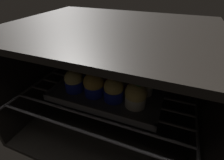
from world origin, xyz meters
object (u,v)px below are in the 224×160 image
object	(u,v)px
muffin_row1_col0	(84,71)
muffin_row1_col1	(102,74)
muffin_row2_col0	(95,63)
muffin_row0_col1	(94,85)
muffin_row1_col3	(144,83)
muffin_row2_col2	(127,69)
baking_tray	(112,87)
muffin_row2_col3	(148,73)
muffin_row0_col3	(136,95)
muffin_row0_col0	(74,81)
muffin_row0_col2	(114,90)
muffin_row2_col1	(111,65)
muffin_row1_col2	(121,79)

from	to	relation	value
muffin_row1_col0	muffin_row1_col1	world-z (taller)	muffin_row1_col1
muffin_row2_col0	muffin_row0_col1	bearing A→B (deg)	-64.24
muffin_row1_col3	muffin_row2_col2	distance (cm)	10.11
baking_tray	muffin_row2_col3	bearing A→B (deg)	31.61
muffin_row0_col3	muffin_row2_col0	size ratio (longest dim) A/B	1.09
muffin_row2_col3	muffin_row0_col3	bearing A→B (deg)	-92.66
muffin_row1_col1	muffin_row2_col3	size ratio (longest dim) A/B	1.05
muffin_row1_col1	muffin_row2_col3	xyz separation A→B (cm)	(14.00, 6.76, -0.29)
muffin_row0_col0	muffin_row2_col0	xyz separation A→B (cm)	(0.37, 13.98, 0.12)
muffin_row0_col2	muffin_row1_col3	world-z (taller)	muffin_row1_col3
baking_tray	muffin_row0_col1	distance (cm)	8.60
muffin_row0_col3	muffin_row2_col1	xyz separation A→B (cm)	(-13.21, 14.06, 0.09)
muffin_row1_col0	muffin_row0_col3	bearing A→B (deg)	-18.71
muffin_row1_col1	muffin_row2_col3	bearing A→B (deg)	25.76
muffin_row0_col1	muffin_row1_col0	size ratio (longest dim) A/B	1.09
muffin_row1_col1	muffin_row2_col1	size ratio (longest dim) A/B	1.11
muffin_row0_col0	muffin_row1_col0	bearing A→B (deg)	91.44
muffin_row0_col1	muffin_row2_col0	distance (cm)	15.46
muffin_row0_col1	muffin_row2_col0	bearing A→B (deg)	115.76
muffin_row0_col2	muffin_row2_col2	xyz separation A→B (cm)	(0.00, 13.48, 0.14)
baking_tray	muffin_row2_col0	xyz separation A→B (cm)	(-10.01, 7.17, 3.98)
muffin_row1_col0	muffin_row2_col1	distance (cm)	10.21
baking_tray	muffin_row0_col2	xyz separation A→B (cm)	(3.23, -6.72, 3.91)
muffin_row0_col0	muffin_row0_col2	size ratio (longest dim) A/B	0.97
muffin_row0_col3	muffin_row1_col1	bearing A→B (deg)	153.20
muffin_row0_col0	muffin_row1_col3	size ratio (longest dim) A/B	0.96
muffin_row0_col2	muffin_row1_col1	size ratio (longest dim) A/B	0.85
baking_tray	muffin_row2_col3	size ratio (longest dim) A/B	4.21
muffin_row2_col0	muffin_row1_col0	bearing A→B (deg)	-94.27
muffin_row2_col0	muffin_row2_col3	world-z (taller)	muffin_row2_col3
muffin_row1_col0	muffin_row2_col0	xyz separation A→B (cm)	(0.54, 7.20, 0.06)
muffin_row0_col1	muffin_row0_col3	distance (cm)	13.28
muffin_row1_col1	muffin_row1_col2	size ratio (longest dim) A/B	1.14
muffin_row2_col3	muffin_row2_col1	bearing A→B (deg)	177.76
muffin_row1_col2	muffin_row2_col3	bearing A→B (deg)	42.50
muffin_row0_col0	muffin_row0_col3	world-z (taller)	muffin_row0_col3
muffin_row2_col1	muffin_row1_col2	bearing A→B (deg)	-48.51
muffin_row2_col2	muffin_row1_col3	bearing A→B (deg)	-42.54
baking_tray	muffin_row0_col0	world-z (taller)	muffin_row0_col0
muffin_row0_col1	muffin_row1_col3	bearing A→B (deg)	25.54
muffin_row2_col1	muffin_row2_col3	size ratio (longest dim) A/B	0.95
muffin_row0_col1	muffin_row1_col0	distance (cm)	9.90
muffin_row2_col2	muffin_row2_col3	size ratio (longest dim) A/B	0.92
muffin_row2_col0	muffin_row0_col2	bearing A→B (deg)	-46.37
baking_tray	muffin_row1_col2	distance (cm)	5.22
muffin_row0_col2	muffin_row1_col3	distance (cm)	9.98
muffin_row0_col0	muffin_row1_col1	size ratio (longest dim) A/B	0.83
muffin_row0_col2	muffin_row0_col3	world-z (taller)	muffin_row0_col3
muffin_row2_col0	muffin_row2_col1	world-z (taller)	muffin_row2_col1
muffin_row2_col2	muffin_row1_col0	bearing A→B (deg)	-153.80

